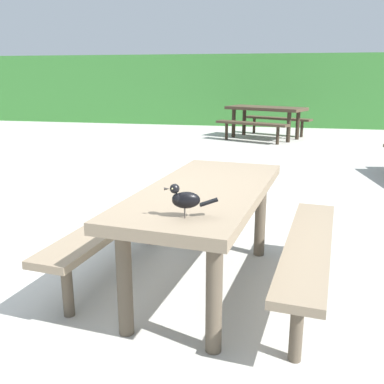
# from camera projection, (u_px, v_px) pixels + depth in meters

# --- Properties ---
(ground_plane) EXTENTS (60.00, 60.00, 0.00)m
(ground_plane) POSITION_uv_depth(u_px,v_px,m) (164.00, 276.00, 3.29)
(ground_plane) COLOR #B7B5AD
(hedge_wall) EXTENTS (28.00, 2.08, 2.04)m
(hedge_wall) POSITION_uv_depth(u_px,v_px,m) (259.00, 90.00, 13.36)
(hedge_wall) COLOR #387A33
(hedge_wall) RESTS_ON ground
(picnic_table_foreground) EXTENTS (1.87, 1.89, 0.74)m
(picnic_table_foreground) POSITION_uv_depth(u_px,v_px,m) (205.00, 213.00, 2.99)
(picnic_table_foreground) COLOR #84725B
(picnic_table_foreground) RESTS_ON ground
(bird_grackle) EXTENTS (0.28, 0.11, 0.18)m
(bird_grackle) POSITION_uv_depth(u_px,v_px,m) (184.00, 199.00, 2.29)
(bird_grackle) COLOR black
(bird_grackle) RESTS_ON picnic_table_foreground
(picnic_table_mid_right) EXTENTS (2.23, 2.21, 0.74)m
(picnic_table_mid_right) POSITION_uv_depth(u_px,v_px,m) (266.00, 115.00, 10.22)
(picnic_table_mid_right) COLOR #473828
(picnic_table_mid_right) RESTS_ON ground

